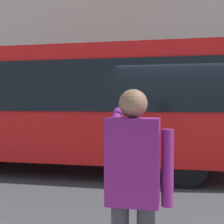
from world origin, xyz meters
name	(u,v)px	position (x,y,z in m)	size (l,w,h in m)	color
ground_plane	(177,178)	(0.00, 0.00, 0.00)	(60.00, 60.00, 0.00)	#38383A
building_facade_far	(177,6)	(-0.02, -6.80, 5.99)	(28.00, 1.55, 12.00)	beige
red_bus	(62,105)	(2.90, -0.37, 1.68)	(9.05, 2.54, 3.08)	red
pedestrian_photographer	(134,182)	(0.38, 4.77, 1.14)	(0.53, 0.52, 1.70)	#2D2D33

